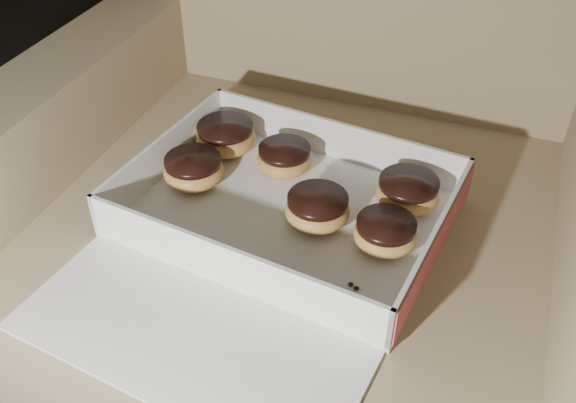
{
  "coord_description": "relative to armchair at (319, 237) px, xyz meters",
  "views": [
    {
      "loc": [
        0.1,
        -0.95,
        1.02
      ],
      "look_at": [
        -0.14,
        -0.31,
        0.46
      ],
      "focal_mm": 40.0,
      "sensor_mm": 36.0,
      "label": 1
    }
  ],
  "objects": [
    {
      "name": "donut_c",
      "position": [
        0.03,
        -0.12,
        0.16
      ],
      "size": [
        0.09,
        0.09,
        0.04
      ],
      "color": "#E19C4E",
      "rests_on": "bakery_box"
    },
    {
      "name": "donut_d",
      "position": [
        0.14,
        -0.04,
        0.16
      ],
      "size": [
        0.09,
        0.09,
        0.04
      ],
      "color": "#E19C4E",
      "rests_on": "bakery_box"
    },
    {
      "name": "donut_e",
      "position": [
        0.13,
        -0.13,
        0.16
      ],
      "size": [
        0.08,
        0.08,
        0.04
      ],
      "color": "#E19C4E",
      "rests_on": "bakery_box"
    },
    {
      "name": "donut_a",
      "position": [
        -0.16,
        -0.0,
        0.16
      ],
      "size": [
        0.09,
        0.09,
        0.05
      ],
      "color": "#E19C4E",
      "rests_on": "bakery_box"
    },
    {
      "name": "donut_b",
      "position": [
        -0.17,
        -0.09,
        0.16
      ],
      "size": [
        0.09,
        0.09,
        0.04
      ],
      "color": "#E19C4E",
      "rests_on": "bakery_box"
    },
    {
      "name": "crumb_c",
      "position": [
        0.11,
        -0.21,
        0.14
      ],
      "size": [
        0.01,
        0.01,
        0.0
      ],
      "primitive_type": "ellipsoid",
      "color": "black",
      "rests_on": "bakery_box"
    },
    {
      "name": "crumb_a",
      "position": [
        0.09,
        -0.26,
        0.14
      ],
      "size": [
        0.01,
        0.01,
        0.0
      ],
      "primitive_type": "ellipsoid",
      "color": "black",
      "rests_on": "bakery_box"
    },
    {
      "name": "crumb_b",
      "position": [
        0.12,
        -0.22,
        0.14
      ],
      "size": [
        0.01,
        0.01,
        0.0
      ],
      "primitive_type": "ellipsoid",
      "color": "black",
      "rests_on": "bakery_box"
    },
    {
      "name": "donut_f",
      "position": [
        -0.05,
        -0.02,
        0.16
      ],
      "size": [
        0.08,
        0.08,
        0.04
      ],
      "color": "#E19C4E",
      "rests_on": "bakery_box"
    },
    {
      "name": "armchair",
      "position": [
        0.0,
        0.0,
        0.0
      ],
      "size": [
        0.93,
        0.79,
        0.97
      ],
      "color": "#95845F",
      "rests_on": "floor"
    },
    {
      "name": "bakery_box",
      "position": [
        -0.01,
        -0.16,
        0.14
      ],
      "size": [
        0.48,
        0.54,
        0.07
      ],
      "rotation": [
        0.0,
        0.0,
        -0.13
      ],
      "color": "white",
      "rests_on": "armchair"
    },
    {
      "name": "floor",
      "position": [
        0.12,
        0.2,
        -0.31
      ],
      "size": [
        4.5,
        4.5,
        0.0
      ],
      "primitive_type": "plane",
      "color": "black",
      "rests_on": "ground"
    }
  ]
}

